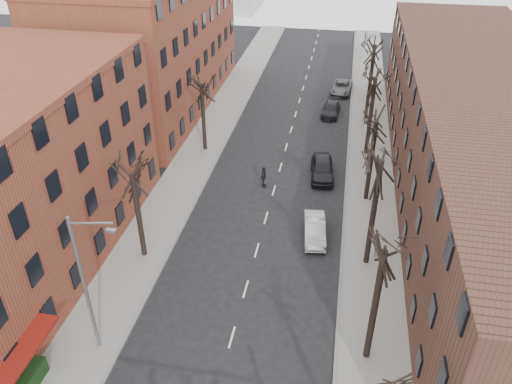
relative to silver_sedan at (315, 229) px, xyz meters
The scene contains 17 objects.
sidewalk_left 17.44m from the silver_sedan, 132.99° to the left, with size 4.00×90.00×0.15m, color gray.
sidewalk_right 13.41m from the silver_sedan, 72.10° to the left, with size 4.00×90.00×0.15m, color gray.
building_left_far 30.13m from the silver_sedan, 132.43° to the left, with size 12.00×28.00×14.00m, color brown.
building_right 15.01m from the silver_sedan, 32.60° to the left, with size 12.00×50.00×10.00m, color #482D21.
tree_right_b 10.93m from the silver_sedan, 70.07° to the right, with size 5.20×5.20×10.80m, color black, non-canonical shape.
tree_right_c 4.40m from the silver_sedan, 31.19° to the right, with size 5.20×5.20×11.60m, color black, non-canonical shape.
tree_right_d 6.88m from the silver_sedan, 57.12° to the left, with size 5.20×5.20×10.00m, color black, non-canonical shape.
tree_right_e 14.26m from the silver_sedan, 74.87° to the left, with size 5.20×5.20×10.80m, color black, non-canonical shape.
tree_right_f 22.08m from the silver_sedan, 80.30° to the left, with size 5.20×5.20×11.60m, color black, non-canonical shape.
tree_left_a 12.26m from the silver_sedan, 159.69° to the right, with size 5.20×5.20×9.50m, color black, non-canonical shape.
tree_left_b 16.44m from the silver_sedan, 134.34° to the left, with size 5.20×5.20×9.50m, color black, non-canonical shape.
streetlight 16.96m from the silver_sedan, 131.69° to the right, with size 2.45×0.22×9.03m.
silver_sedan is the anchor object (origin of this frame).
parked_car_near 8.79m from the silver_sedan, 90.54° to the left, with size 1.96×4.87×1.66m, color black.
parked_car_mid 22.33m from the silver_sedan, 90.21° to the left, with size 1.79×4.39×1.28m, color black.
parked_car_far 29.16m from the silver_sedan, 88.37° to the left, with size 2.21×4.80×1.33m, color #5C5F64.
pedestrian_crossing 7.91m from the silver_sedan, 127.76° to the left, with size 1.12×0.47×1.91m, color black.
Camera 1 is at (4.92, -7.06, 22.60)m, focal length 35.00 mm.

